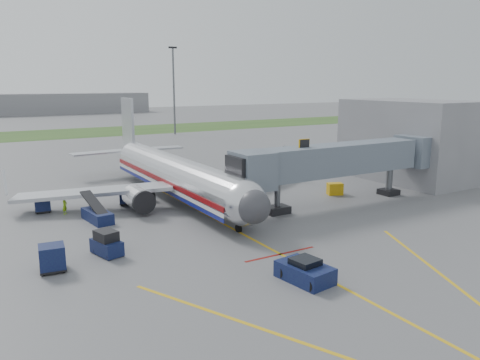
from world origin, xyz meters
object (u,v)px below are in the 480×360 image
belt_loader (97,215)px  pushback_tug (305,271)px  airliner (175,174)px  ramp_worker (65,206)px  baggage_tug (107,244)px

belt_loader → pushback_tug: bearing=-67.9°
airliner → ramp_worker: 11.50m
baggage_tug → pushback_tug: bearing=-48.9°
airliner → belt_loader: bearing=-155.7°
pushback_tug → belt_loader: 21.12m
airliner → baggage_tug: (-10.80, -12.94, -1.85)m
pushback_tug → airliner: bearing=86.7°
pushback_tug → ramp_worker: size_ratio=2.26×
airliner → baggage_tug: 16.96m
belt_loader → ramp_worker: (-2.03, 3.92, 0.25)m
belt_loader → ramp_worker: 4.42m
pushback_tug → ramp_worker: 25.52m
pushback_tug → belt_loader: size_ratio=0.76×
airliner → pushback_tug: airliner is taller
baggage_tug → belt_loader: belt_loader is taller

